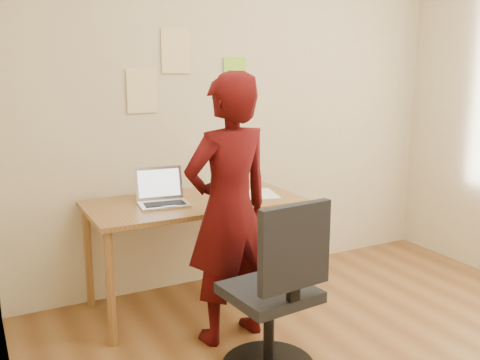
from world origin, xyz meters
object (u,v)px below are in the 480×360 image
desk (194,213)px  person (229,210)px  office_chair (276,302)px  laptop (162,196)px  phone (231,204)px

desk → person: bearing=-88.8°
office_chair → laptop: bearing=98.6°
laptop → office_chair: size_ratio=0.35×
desk → laptop: laptop is taller
laptop → phone: (0.39, -0.23, -0.05)m
desk → office_chair: office_chair is taller
laptop → person: size_ratio=0.22×
office_chair → person: bearing=88.2°
phone → office_chair: office_chair is taller
laptop → phone: size_ratio=2.61×
laptop → phone: laptop is taller
person → phone: bearing=-126.9°
laptop → phone: 0.45m
laptop → office_chair: office_chair is taller
desk → person: size_ratio=0.88×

